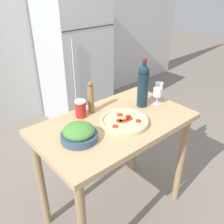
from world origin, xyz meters
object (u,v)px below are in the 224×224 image
object	(u,v)px
wine_bottle	(143,85)
homemade_pizza	(124,121)
pepper_mill	(91,98)
refrigerator	(74,56)
wine_glass_far	(159,87)
salad_bowl	(79,133)
wine_glass_near	(157,93)
salt_canister	(81,109)

from	to	relation	value
wine_bottle	homemade_pizza	distance (m)	0.34
wine_bottle	pepper_mill	distance (m)	0.40
refrigerator	wine_glass_far	distance (m)	1.52
wine_glass_far	salad_bowl	xyz separation A→B (m)	(-0.83, -0.07, -0.05)
wine_bottle	salad_bowl	xyz separation A→B (m)	(-0.63, -0.06, -0.13)
refrigerator	homemade_pizza	xyz separation A→B (m)	(-0.66, -1.62, 0.03)
salad_bowl	refrigerator	bearing A→B (deg)	57.66
wine_bottle	wine_glass_far	bearing A→B (deg)	1.47
refrigerator	homemade_pizza	bearing A→B (deg)	-112.08
wine_glass_near	homemade_pizza	distance (m)	0.40
salad_bowl	wine_glass_near	bearing A→B (deg)	0.28
refrigerator	pepper_mill	world-z (taller)	refrigerator
wine_glass_far	homemade_pizza	distance (m)	0.51
wine_bottle	salad_bowl	world-z (taller)	wine_bottle
salad_bowl	homemade_pizza	bearing A→B (deg)	-6.91
wine_bottle	salt_canister	bearing A→B (deg)	159.60
wine_glass_far	salt_canister	xyz separation A→B (m)	(-0.66, 0.16, -0.03)
salad_bowl	homemade_pizza	xyz separation A→B (m)	(0.34, -0.04, -0.03)
homemade_pizza	wine_glass_far	bearing A→B (deg)	12.60
refrigerator	wine_glass_far	bearing A→B (deg)	-96.38
wine_glass_far	salad_bowl	distance (m)	0.83
wine_bottle	homemade_pizza	size ratio (longest dim) A/B	1.11
wine_bottle	wine_glass_near	distance (m)	0.14
refrigerator	salad_bowl	xyz separation A→B (m)	(-1.00, -1.58, 0.06)
wine_bottle	refrigerator	bearing A→B (deg)	76.30
salad_bowl	homemade_pizza	distance (m)	0.35
wine_glass_near	homemade_pizza	xyz separation A→B (m)	(-0.39, -0.05, -0.08)
refrigerator	salad_bowl	bearing A→B (deg)	-122.34
wine_glass_near	wine_glass_far	bearing A→B (deg)	33.63
salt_canister	pepper_mill	bearing A→B (deg)	4.23
wine_bottle	salt_canister	size ratio (longest dim) A/B	2.94
refrigerator	homemade_pizza	distance (m)	1.75
wine_glass_near	wine_glass_far	distance (m)	0.12
pepper_mill	refrigerator	bearing A→B (deg)	61.45
wine_glass_near	pepper_mill	distance (m)	0.52
wine_glass_far	salad_bowl	bearing A→B (deg)	-175.35
wine_bottle	salad_bowl	size ratio (longest dim) A/B	1.62
wine_bottle	pepper_mill	size ratio (longest dim) A/B	1.54
salt_canister	wine_glass_near	bearing A→B (deg)	-22.17
wine_glass_near	salad_bowl	distance (m)	0.73
refrigerator	salad_bowl	world-z (taller)	refrigerator
salt_canister	wine_glass_far	bearing A→B (deg)	-14.06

